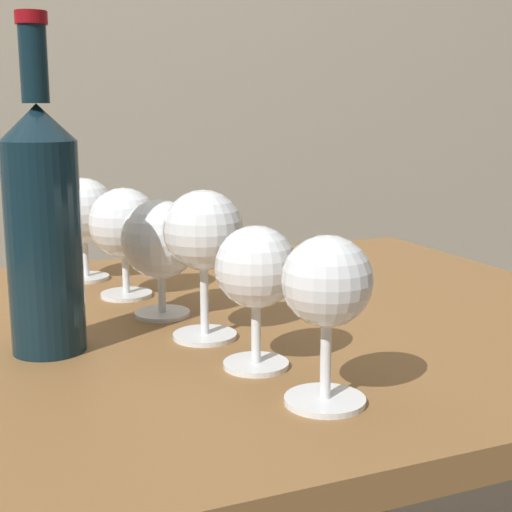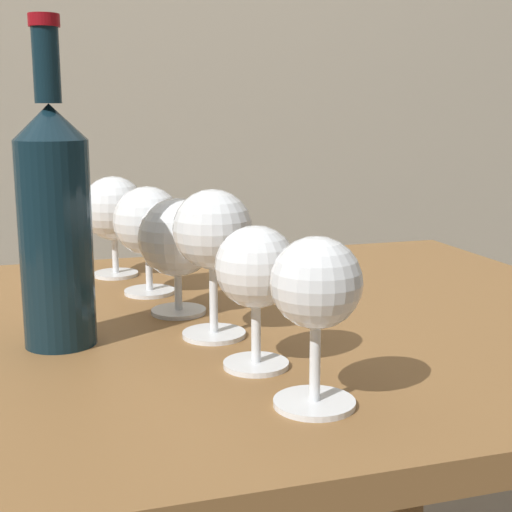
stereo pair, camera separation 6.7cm
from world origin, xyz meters
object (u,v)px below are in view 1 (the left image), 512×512
object	(u,v)px
wine_glass_chardonnay	(327,287)
wine_glass_amber	(203,235)
wine_bottle	(43,224)
wine_glass_cabernet	(256,272)
wine_glass_white	(160,241)
wine_glass_pinot	(83,213)
wine_glass_merlot	(124,225)

from	to	relation	value
wine_glass_chardonnay	wine_glass_amber	xyz separation A→B (m)	(-0.03, 0.21, 0.01)
wine_bottle	wine_glass_chardonnay	bearing A→B (deg)	-50.05
wine_glass_cabernet	wine_bottle	distance (m)	0.22
wine_glass_cabernet	wine_glass_white	xyz separation A→B (m)	(-0.03, 0.20, -0.00)
wine_glass_chardonnay	wine_glass_white	xyz separation A→B (m)	(-0.05, 0.30, -0.01)
wine_glass_white	wine_glass_pinot	distance (m)	0.23
wine_glass_white	wine_glass_merlot	size ratio (longest dim) A/B	0.98
wine_glass_white	wine_bottle	xyz separation A→B (m)	(-0.14, -0.08, 0.04)
wine_glass_chardonnay	wine_glass_merlot	bearing A→B (deg)	99.66
wine_glass_amber	wine_glass_cabernet	bearing A→B (deg)	-81.67
wine_glass_cabernet	wine_glass_amber	xyz separation A→B (m)	(-0.02, 0.10, 0.02)
wine_glass_pinot	wine_bottle	distance (m)	0.31
wine_glass_pinot	wine_glass_merlot	bearing A→B (deg)	-75.54
wine_glass_chardonnay	wine_glass_pinot	world-z (taller)	wine_glass_pinot
wine_bottle	wine_glass_pinot	bearing A→B (deg)	73.18
wine_glass_merlot	wine_glass_pinot	bearing A→B (deg)	104.46
wine_glass_cabernet	wine_glass_white	distance (m)	0.21
wine_glass_pinot	wine_bottle	xyz separation A→B (m)	(-0.09, -0.30, 0.03)
wine_glass_cabernet	wine_glass_chardonnay	bearing A→B (deg)	-79.70
wine_glass_chardonnay	wine_bottle	bearing A→B (deg)	129.95
wine_bottle	wine_glass_white	bearing A→B (deg)	29.25
wine_glass_cabernet	wine_bottle	bearing A→B (deg)	143.91
wine_glass_cabernet	wine_glass_amber	distance (m)	0.11
wine_glass_cabernet	wine_glass_pinot	world-z (taller)	wine_glass_pinot
wine_glass_merlot	wine_glass_white	bearing A→B (deg)	-80.38
wine_glass_chardonnay	wine_bottle	xyz separation A→B (m)	(-0.19, 0.23, 0.03)
wine_glass_amber	wine_glass_white	bearing A→B (deg)	100.42
wine_glass_pinot	wine_glass_chardonnay	bearing A→B (deg)	-79.26
wine_glass_amber	wine_glass_pinot	distance (m)	0.33
wine_glass_amber	wine_bottle	bearing A→B (deg)	171.97
wine_glass_chardonnay	wine_glass_cabernet	xyz separation A→B (m)	(-0.02, 0.10, -0.01)
wine_glass_amber	wine_glass_chardonnay	bearing A→B (deg)	-80.69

